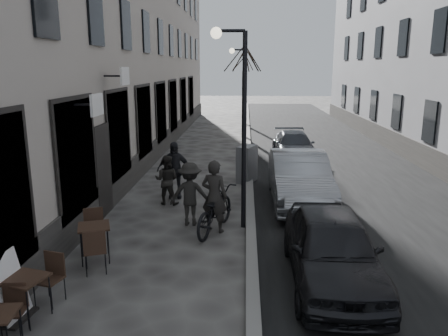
# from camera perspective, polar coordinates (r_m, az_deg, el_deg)

# --- Properties ---
(road) EXTENTS (7.30, 60.00, 0.00)m
(road) POSITION_cam_1_polar(r_m,az_deg,el_deg) (21.70, 12.92, 1.72)
(road) COLOR black
(road) RESTS_ON ground
(kerb) EXTENTS (0.25, 60.00, 0.12)m
(kerb) POSITION_cam_1_polar(r_m,az_deg,el_deg) (21.36, 3.23, 2.00)
(kerb) COLOR gray
(kerb) RESTS_ON ground
(streetlamp_near) EXTENTS (0.90, 0.28, 5.09)m
(streetlamp_near) POSITION_cam_1_polar(r_m,az_deg,el_deg) (11.01, 1.78, 7.90)
(streetlamp_near) COLOR black
(streetlamp_near) RESTS_ON ground
(streetlamp_far) EXTENTS (0.90, 0.28, 5.09)m
(streetlamp_far) POSITION_cam_1_polar(r_m,az_deg,el_deg) (22.98, 2.36, 10.59)
(streetlamp_far) COLOR black
(streetlamp_far) RESTS_ON ground
(tree_near) EXTENTS (2.40, 2.40, 5.70)m
(tree_near) POSITION_cam_1_polar(r_m,az_deg,el_deg) (25.96, 2.62, 14.19)
(tree_near) COLOR black
(tree_near) RESTS_ON ground
(tree_far) EXTENTS (2.40, 2.40, 5.70)m
(tree_far) POSITION_cam_1_polar(r_m,az_deg,el_deg) (31.96, 2.67, 13.98)
(tree_far) COLOR black
(tree_far) RESTS_ON ground
(bistro_set_b) EXTENTS (0.81, 1.59, 0.91)m
(bistro_set_b) POSITION_cam_1_polar(r_m,az_deg,el_deg) (8.24, -24.44, -14.77)
(bistro_set_b) COLOR #332216
(bistro_set_b) RESTS_ON ground
(bistro_set_c) EXTENTS (0.97, 1.67, 0.96)m
(bistro_set_c) POSITION_cam_1_polar(r_m,az_deg,el_deg) (10.03, -16.54, -8.90)
(bistro_set_c) COLOR #332216
(bistro_set_c) RESTS_ON ground
(sign_board) EXTENTS (0.47, 0.71, 1.17)m
(sign_board) POSITION_cam_1_polar(r_m,az_deg,el_deg) (8.34, -25.94, -14.50)
(sign_board) COLOR black
(sign_board) RESTS_ON ground
(utility_cabinet) EXTENTS (0.82, 1.02, 1.35)m
(utility_cabinet) POSITION_cam_1_polar(r_m,az_deg,el_deg) (16.05, 3.01, 0.54)
(utility_cabinet) COLOR slate
(utility_cabinet) RESTS_ON ground
(bicycle) EXTENTS (1.40, 2.32, 1.15)m
(bicycle) POSITION_cam_1_polar(r_m,az_deg,el_deg) (11.23, -1.26, -5.50)
(bicycle) COLOR black
(bicycle) RESTS_ON ground
(cyclist_rider) EXTENTS (0.79, 0.64, 1.88)m
(cyclist_rider) POSITION_cam_1_polar(r_m,az_deg,el_deg) (11.12, -1.27, -3.72)
(cyclist_rider) COLOR black
(cyclist_rider) RESTS_ON ground
(pedestrian_near) EXTENTS (0.81, 0.67, 1.54)m
(pedestrian_near) POSITION_cam_1_polar(r_m,az_deg,el_deg) (13.50, -7.50, -1.55)
(pedestrian_near) COLOR black
(pedestrian_near) RESTS_ON ground
(pedestrian_mid) EXTENTS (1.11, 0.64, 1.71)m
(pedestrian_mid) POSITION_cam_1_polar(r_m,az_deg,el_deg) (11.66, -4.44, -3.39)
(pedestrian_mid) COLOR black
(pedestrian_mid) RESTS_ON ground
(pedestrian_far) EXTENTS (1.13, 0.58, 1.85)m
(pedestrian_far) POSITION_cam_1_polar(r_m,az_deg,el_deg) (14.09, -6.54, -0.26)
(pedestrian_far) COLOR black
(pedestrian_far) RESTS_ON ground
(car_near) EXTENTS (1.73, 4.18, 1.42)m
(car_near) POSITION_cam_1_polar(r_m,az_deg,el_deg) (8.90, 13.91, -10.09)
(car_near) COLOR black
(car_near) RESTS_ON ground
(car_mid) EXTENTS (1.69, 4.80, 1.58)m
(car_mid) POSITION_cam_1_polar(r_m,az_deg,el_deg) (13.72, 9.77, -1.31)
(car_mid) COLOR gray
(car_mid) RESTS_ON ground
(car_far) EXTENTS (1.85, 4.31, 1.24)m
(car_far) POSITION_cam_1_polar(r_m,az_deg,el_deg) (20.31, 9.11, 2.89)
(car_far) COLOR #33363C
(car_far) RESTS_ON ground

